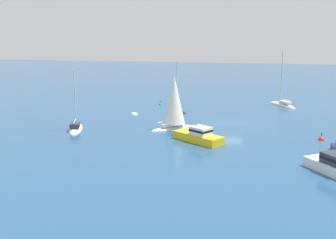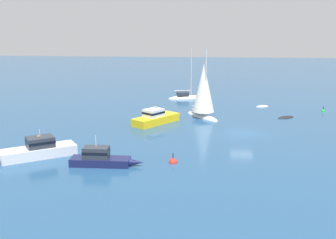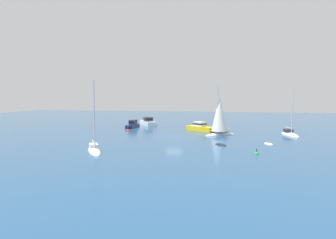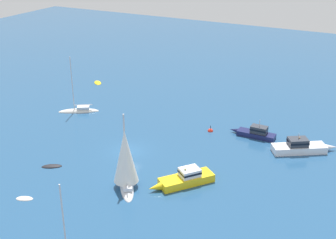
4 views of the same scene
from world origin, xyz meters
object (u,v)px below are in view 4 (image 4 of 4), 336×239
Objects in this scene: cabin_cruiser at (185,179)px; rib_1 at (24,199)px; powerboat_1 at (301,147)px; sailboat at (126,161)px; yacht at (79,111)px; powerboat at (256,133)px; channel_buoy at (210,131)px; dinghy at (52,167)px; rib at (98,83)px.

cabin_cruiser is 3.39× the size of rib_1.
powerboat_1 is 3.82× the size of rib_1.
sailboat is at bearing -19.69° from cabin_cruiser.
rib_1 is (-10.02, 22.32, -0.13)m from yacht.
powerboat reaches higher than channel_buoy.
cabin_cruiser is 7.06m from sailboat.
channel_buoy reaches higher than dinghy.
powerboat is 3.10× the size of rib_1.
powerboat_1 is at bearing -78.10° from sailboat.
yacht is 24.46m from rib_1.
cabin_cruiser is 14.73m from channel_buoy.
cabin_cruiser reaches higher than rib.
powerboat_1 reaches higher than channel_buoy.
sailboat reaches higher than dinghy.
powerboat_1 reaches higher than cabin_cruiser.
sailboat is at bearing 149.35° from dinghy.
sailboat is (-10.49, -0.38, 3.22)m from dinghy.
rib_1 is at bearing -21.54° from rib.
rib_1 is (-15.62, 35.12, 0.00)m from rib.
sailboat is 11.50m from rib_1.
rib is 2.08× the size of channel_buoy.
yacht is 21.30m from channel_buoy.
yacht reaches higher than powerboat_1.
dinghy is at bearing 83.83° from rib_1.
cabin_cruiser is 0.75× the size of yacht.
powerboat is at bearing -61.64° from sailboat.
channel_buoy is (12.77, -0.48, -0.71)m from powerboat_1.
rib is at bearing -98.76° from yacht.
rib is 0.29× the size of sailboat.
dinghy is at bearing 55.50° from sailboat.
yacht is (18.41, -15.15, -3.09)m from sailboat.
cabin_cruiser is at bearing 4.93° from rib.
rib is 0.33× the size of powerboat_1.
yacht is at bearing 8.46° from powerboat.
rib is 0.40× the size of powerboat.
powerboat_1 reaches higher than rib.
channel_buoy is (-26.71, 9.99, 0.00)m from rib.
cabin_cruiser is 0.89× the size of powerboat_1.
yacht is at bearing -95.71° from dinghy.
rib_1 is (23.86, 24.64, -0.72)m from powerboat_1.
powerboat is 0.69× the size of yacht.
powerboat_1 is (-25.96, -17.86, 0.72)m from dinghy.
yacht is (23.97, -11.62, -0.55)m from cabin_cruiser.
cabin_cruiser is at bearing 101.23° from channel_buoy.
rib_1 is at bearing -167.01° from powerboat_1.
cabin_cruiser is at bearing 14.14° from rib_1.
yacht is at bearing 151.00° from powerboat_1.
rib reaches higher than dinghy.
cabin_cruiser is 0.78× the size of sailboat.
rib is at bearing 90.66° from rib_1.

